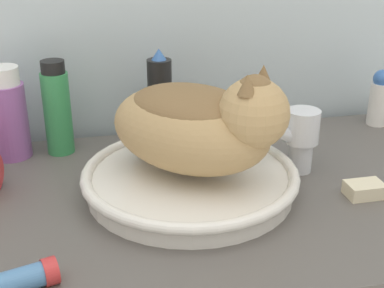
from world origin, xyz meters
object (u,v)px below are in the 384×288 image
(shampoo_bottle_tall, at_px, (57,109))
(cream_tube, at_px, (6,284))
(mouthwash_bottle, at_px, (7,115))
(deodorant_stick, at_px, (380,98))
(hairspray_can_black, at_px, (160,101))
(faucet, at_px, (297,135))
(cat, at_px, (199,122))
(soap_bar, at_px, (365,190))

(shampoo_bottle_tall, height_order, cream_tube, shampoo_bottle_tall)
(mouthwash_bottle, bearing_deg, deodorant_stick, 0.00)
(hairspray_can_black, relative_size, mouthwash_bottle, 1.11)
(mouthwash_bottle, distance_m, cream_tube, 0.44)
(faucet, height_order, hairspray_can_black, hairspray_can_black)
(hairspray_can_black, xyz_separation_m, mouthwash_bottle, (-0.29, 0.00, -0.01))
(shampoo_bottle_tall, bearing_deg, cat, -44.93)
(deodorant_stick, height_order, cream_tube, deodorant_stick)
(shampoo_bottle_tall, bearing_deg, cream_tube, -98.60)
(mouthwash_bottle, height_order, cream_tube, mouthwash_bottle)
(mouthwash_bottle, bearing_deg, faucet, -19.82)
(deodorant_stick, distance_m, mouthwash_bottle, 0.79)
(hairspray_can_black, distance_m, shampoo_bottle_tall, 0.20)
(hairspray_can_black, bearing_deg, cream_tube, -121.72)
(mouthwash_bottle, bearing_deg, cream_tube, -86.37)
(cat, bearing_deg, cream_tube, -103.23)
(faucet, xyz_separation_m, cream_tube, (-0.49, -0.25, -0.06))
(deodorant_stick, xyz_separation_m, mouthwash_bottle, (-0.79, 0.00, 0.02))
(shampoo_bottle_tall, bearing_deg, soap_bar, -30.83)
(cream_tube, distance_m, soap_bar, 0.58)
(hairspray_can_black, height_order, shampoo_bottle_tall, hairspray_can_black)
(hairspray_can_black, height_order, cream_tube, hairspray_can_black)
(faucet, height_order, mouthwash_bottle, mouthwash_bottle)
(soap_bar, bearing_deg, deodorant_stick, 56.75)
(cream_tube, relative_size, soap_bar, 2.20)
(deodorant_stick, bearing_deg, faucet, -145.97)
(shampoo_bottle_tall, distance_m, soap_bar, 0.59)
(cat, distance_m, soap_bar, 0.30)
(cat, height_order, deodorant_stick, cat)
(hairspray_can_black, bearing_deg, mouthwash_bottle, 180.00)
(hairspray_can_black, height_order, mouthwash_bottle, hairspray_can_black)
(cream_tube, bearing_deg, mouthwash_bottle, 93.63)
(deodorant_stick, distance_m, soap_bar, 0.36)
(deodorant_stick, relative_size, soap_bar, 2.02)
(cat, height_order, shampoo_bottle_tall, cat)
(faucet, height_order, shampoo_bottle_tall, shampoo_bottle_tall)
(cat, distance_m, deodorant_stick, 0.52)
(cat, relative_size, faucet, 2.33)
(hairspray_can_black, bearing_deg, faucet, -40.24)
(faucet, distance_m, shampoo_bottle_tall, 0.46)
(hairspray_can_black, bearing_deg, soap_bar, -45.06)
(hairspray_can_black, distance_m, soap_bar, 0.43)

